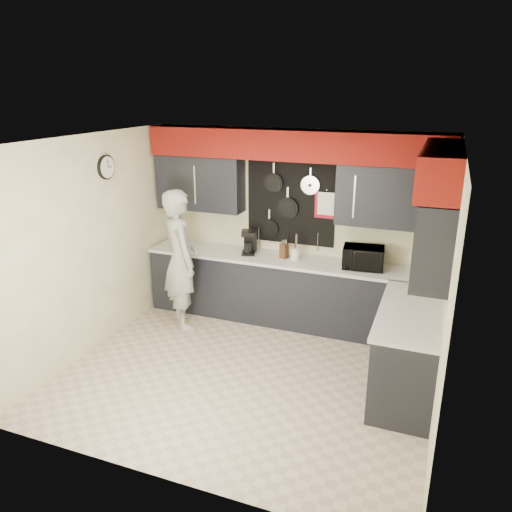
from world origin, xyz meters
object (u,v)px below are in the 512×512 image
at_px(microwave, 363,257).
at_px(person, 181,260).
at_px(coffee_maker, 249,242).
at_px(knife_block, 284,251).
at_px(utensil_crock, 295,254).

bearing_deg(microwave, person, -172.06).
relative_size(coffee_maker, person, 0.18).
bearing_deg(knife_block, person, -134.84).
bearing_deg(microwave, coffee_maker, 172.25).
height_order(knife_block, coffee_maker, coffee_maker).
height_order(microwave, knife_block, microwave).
xyz_separation_m(coffee_maker, person, (-0.72, -0.63, -0.15)).
distance_m(knife_block, coffee_maker, 0.52).
xyz_separation_m(knife_block, person, (-1.23, -0.61, -0.08)).
bearing_deg(utensil_crock, microwave, -0.49).
bearing_deg(person, utensil_crock, -109.37).
bearing_deg(utensil_crock, person, -156.35).
xyz_separation_m(microwave, knife_block, (-1.05, 0.01, -0.04)).
bearing_deg(person, coffee_maker, -91.98).
distance_m(microwave, utensil_crock, 0.90).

